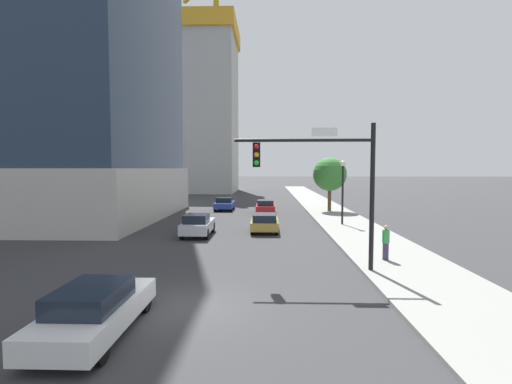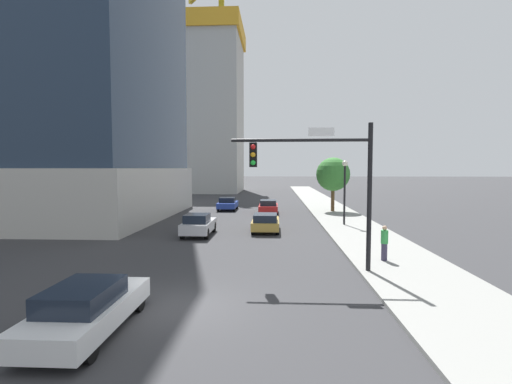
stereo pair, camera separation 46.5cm
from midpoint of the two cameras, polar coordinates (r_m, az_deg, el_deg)
ground_plane at (r=13.14m, az=-11.02°, el=-16.75°), size 400.00×400.00×0.00m
sidewalk at (r=32.90m, az=12.58°, el=-4.32°), size 4.59×120.00×0.15m
construction_building at (r=75.24m, az=-9.05°, el=13.34°), size 15.58×15.55×39.32m
traffic_light_pole at (r=16.43m, az=9.29°, el=3.15°), size 6.02×0.48×6.33m
street_lamp at (r=30.29m, az=12.53°, el=1.51°), size 0.44×0.44×5.01m
street_tree at (r=39.53m, az=10.74°, el=2.62°), size 3.44×3.44×5.52m
car_silver at (r=25.83m, az=-9.29°, el=-4.91°), size 1.80×4.10×1.52m
car_white at (r=11.74m, az=-24.20°, el=-15.87°), size 1.88×4.74×1.41m
car_blue at (r=41.19m, az=-5.11°, el=-1.79°), size 1.93×4.02×1.41m
car_gold at (r=27.18m, az=0.81°, el=-4.58°), size 1.91×4.14×1.36m
car_red at (r=38.03m, az=1.09°, el=-2.22°), size 1.87×4.19×1.40m
pedestrian_green_shirt at (r=19.27m, az=18.34°, el=-7.21°), size 0.34×0.34×1.68m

